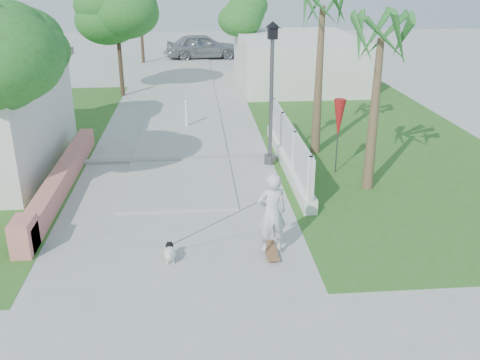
{
  "coord_description": "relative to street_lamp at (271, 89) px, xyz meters",
  "views": [
    {
      "loc": [
        0.54,
        -10.62,
        5.87
      ],
      "look_at": [
        1.58,
        1.37,
        1.1
      ],
      "focal_mm": 40.0,
      "sensor_mm": 36.0,
      "label": 1
    }
  ],
  "objects": [
    {
      "name": "tree_path_far",
      "position": [
        -5.68,
        20.48,
        1.39
      ],
      "size": [
        3.2,
        3.2,
        5.17
      ],
      "color": "#4C3826",
      "rests_on": "ground"
    },
    {
      "name": "curb",
      "position": [
        -2.9,
        0.5,
        -2.38
      ],
      "size": [
        6.5,
        0.25,
        0.1
      ],
      "primitive_type": "cube",
      "color": "#999993",
      "rests_on": "ground"
    },
    {
      "name": "tree_path_right",
      "position": [
        0.32,
        14.48,
        1.07
      ],
      "size": [
        3.0,
        3.0,
        4.79
      ],
      "color": "#4C3826",
      "rests_on": "ground"
    },
    {
      "name": "bollard",
      "position": [
        -2.7,
        4.5,
        -1.84
      ],
      "size": [
        0.14,
        0.14,
        1.09
      ],
      "color": "white",
      "rests_on": "ground"
    },
    {
      "name": "palm_far",
      "position": [
        1.7,
        1.0,
        2.06
      ],
      "size": [
        1.8,
        1.8,
        5.3
      ],
      "color": "brown",
      "rests_on": "ground"
    },
    {
      "name": "pink_wall",
      "position": [
        -6.2,
        -1.95,
        -2.11
      ],
      "size": [
        0.45,
        8.2,
        0.8
      ],
      "color": "#D3746C",
      "rests_on": "ground"
    },
    {
      "name": "tree_left_mid",
      "position": [
        -8.38,
        2.98,
        1.07
      ],
      "size": [
        3.2,
        3.2,
        4.85
      ],
      "color": "#4C3826",
      "rests_on": "ground"
    },
    {
      "name": "tree_path_left",
      "position": [
        -5.88,
        10.48,
        1.39
      ],
      "size": [
        3.4,
        3.4,
        5.23
      ],
      "color": "#4C3826",
      "rests_on": "ground"
    },
    {
      "name": "palm_near",
      "position": [
        2.5,
        -2.3,
        1.53
      ],
      "size": [
        1.8,
        1.8,
        4.7
      ],
      "color": "brown",
      "rests_on": "ground"
    },
    {
      "name": "path_strip",
      "position": [
        -2.9,
        14.5,
        -2.4
      ],
      "size": [
        3.2,
        36.0,
        0.06
      ],
      "primitive_type": "cube",
      "color": "#B7B7B2",
      "rests_on": "ground"
    },
    {
      "name": "ground",
      "position": [
        -2.9,
        -5.5,
        -2.43
      ],
      "size": [
        90.0,
        90.0,
        0.0
      ],
      "primitive_type": "plane",
      "color": "#B7B7B2",
      "rests_on": "ground"
    },
    {
      "name": "street_lamp",
      "position": [
        0.0,
        0.0,
        0.0
      ],
      "size": [
        0.44,
        0.44,
        4.44
      ],
      "color": "#59595E",
      "rests_on": "ground"
    },
    {
      "name": "grass_right",
      "position": [
        4.1,
        2.5,
        -2.42
      ],
      "size": [
        8.0,
        20.0,
        0.01
      ],
      "primitive_type": "cube",
      "color": "#35611E",
      "rests_on": "ground"
    },
    {
      "name": "lattice_fence",
      "position": [
        0.5,
        -0.5,
        -1.88
      ],
      "size": [
        0.35,
        7.0,
        1.5
      ],
      "color": "white",
      "rests_on": "ground"
    },
    {
      "name": "patio_umbrella",
      "position": [
        1.9,
        -1.0,
        -0.74
      ],
      "size": [
        0.36,
        0.36,
        2.3
      ],
      "color": "#59595E",
      "rests_on": "ground"
    },
    {
      "name": "parked_car",
      "position": [
        -1.7,
        21.87,
        -1.57
      ],
      "size": [
        5.24,
        2.66,
        1.71
      ],
      "primitive_type": "imported",
      "rotation": [
        0.0,
        0.0,
        1.7
      ],
      "color": "#969A9D",
      "rests_on": "ground"
    },
    {
      "name": "skateboarder",
      "position": [
        -0.85,
        -5.86,
        -1.44
      ],
      "size": [
        2.55,
        0.96,
        1.91
      ],
      "rotation": [
        0.0,
        0.0,
        3.3
      ],
      "color": "#935D3A",
      "rests_on": "ground"
    },
    {
      "name": "building_right",
      "position": [
        3.1,
        12.5,
        -1.13
      ],
      "size": [
        6.0,
        8.0,
        2.6
      ],
      "primitive_type": "cube",
      "color": "silver",
      "rests_on": "ground"
    },
    {
      "name": "dog",
      "position": [
        -2.99,
        -5.97,
        -2.21
      ],
      "size": [
        0.29,
        0.58,
        0.4
      ],
      "rotation": [
        0.0,
        0.0,
        0.07
      ],
      "color": "silver",
      "rests_on": "ground"
    }
  ]
}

